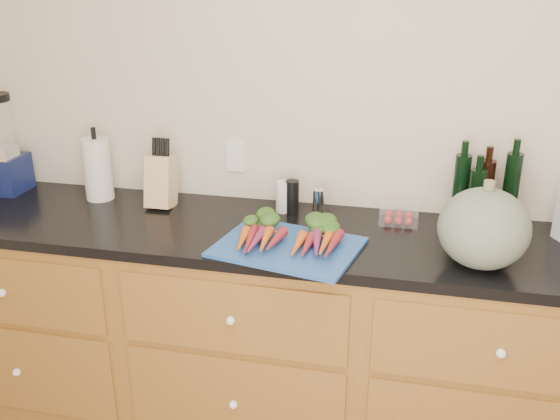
% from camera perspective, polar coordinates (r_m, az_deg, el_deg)
% --- Properties ---
extents(wall_back, '(4.10, 0.05, 2.60)m').
position_cam_1_polar(wall_back, '(2.51, 9.44, 8.03)').
color(wall_back, beige).
rests_on(wall_back, ground).
extents(cabinets, '(3.60, 0.64, 0.90)m').
position_cam_1_polar(cabinets, '(2.55, 7.76, -12.62)').
color(cabinets, brown).
rests_on(cabinets, ground).
extents(countertop, '(3.64, 0.62, 0.04)m').
position_cam_1_polar(countertop, '(2.32, 8.34, -2.96)').
color(countertop, black).
rests_on(countertop, cabinets).
extents(cutting_board, '(0.55, 0.46, 0.01)m').
position_cam_1_polar(cutting_board, '(2.20, 0.70, -3.40)').
color(cutting_board, '#214D9A').
rests_on(cutting_board, countertop).
extents(carrots, '(0.39, 0.28, 0.06)m').
position_cam_1_polar(carrots, '(2.23, 0.94, -2.25)').
color(carrots, '#D35F18').
rests_on(carrots, cutting_board).
extents(squash, '(0.30, 0.30, 0.27)m').
position_cam_1_polar(squash, '(2.14, 18.13, -1.61)').
color(squash, '#536051').
rests_on(squash, countertop).
extents(blender_appliance, '(0.17, 0.17, 0.43)m').
position_cam_1_polar(blender_appliance, '(2.96, -24.15, 5.05)').
color(blender_appliance, '#0F1849').
rests_on(blender_appliance, countertop).
extents(paper_towel, '(0.12, 0.12, 0.26)m').
position_cam_1_polar(paper_towel, '(2.74, -16.34, 3.61)').
color(paper_towel, silver).
rests_on(paper_towel, countertop).
extents(knife_block, '(0.11, 0.11, 0.21)m').
position_cam_1_polar(knife_block, '(2.60, -10.81, 2.59)').
color(knife_block, tan).
rests_on(knife_block, countertop).
extents(grinder_salt, '(0.06, 0.06, 0.13)m').
position_cam_1_polar(grinder_salt, '(2.50, 0.27, 1.23)').
color(grinder_salt, silver).
rests_on(grinder_salt, countertop).
extents(grinder_pepper, '(0.05, 0.05, 0.14)m').
position_cam_1_polar(grinder_pepper, '(2.50, 1.12, 1.23)').
color(grinder_pepper, black).
rests_on(grinder_pepper, countertop).
extents(canister_chrome, '(0.05, 0.05, 0.11)m').
position_cam_1_polar(canister_chrome, '(2.48, 3.55, 0.72)').
color(canister_chrome, white).
rests_on(canister_chrome, countertop).
extents(tomato_box, '(0.15, 0.12, 0.07)m').
position_cam_1_polar(tomato_box, '(2.46, 10.82, -0.36)').
color(tomato_box, white).
rests_on(tomato_box, countertop).
extents(bottles, '(0.24, 0.12, 0.29)m').
position_cam_1_polar(bottles, '(2.47, 18.10, 1.51)').
color(bottles, black).
rests_on(bottles, countertop).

